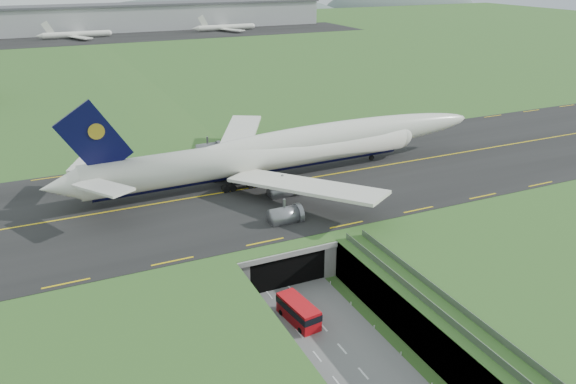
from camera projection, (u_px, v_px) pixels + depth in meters
name	position (u px, v px, depth m)	size (l,w,h in m)	color
ground	(313.00, 316.00, 76.70)	(900.00, 900.00, 0.00)	#336227
airfield_deck	(313.00, 297.00, 75.56)	(800.00, 800.00, 6.00)	gray
trench_road	(340.00, 347.00, 70.37)	(12.00, 75.00, 0.20)	slate
taxiway	(231.00, 192.00, 102.09)	(800.00, 44.00, 0.18)	black
tunnel_portal	(266.00, 243.00, 89.47)	(17.00, 22.30, 6.00)	gray
guideway	(478.00, 343.00, 62.87)	(3.00, 53.00, 7.05)	#A8A8A3
jumbo_jet	(288.00, 150.00, 108.15)	(89.11, 58.29, 19.29)	white
shuttle_tram	(298.00, 311.00, 74.87)	(3.63, 7.52, 2.96)	red
cargo_terminal	(77.00, 19.00, 322.81)	(320.00, 67.00, 15.60)	#B2B2B2
distant_hills	(146.00, 25.00, 464.23)	(700.00, 91.00, 60.00)	slate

